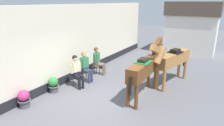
# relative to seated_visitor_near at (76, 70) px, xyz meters

# --- Properties ---
(ground_plane) EXTENTS (40.00, 40.00, 0.00)m
(ground_plane) POSITION_rel_seated_visitor_near_xyz_m (1.66, 2.61, -0.78)
(ground_plane) COLOR #56565B
(pub_facade_wall) EXTENTS (0.34, 14.00, 3.40)m
(pub_facade_wall) POSITION_rel_seated_visitor_near_xyz_m (-0.89, 1.11, 0.76)
(pub_facade_wall) COLOR beige
(pub_facade_wall) RESTS_ON ground_plane
(distant_cottage) EXTENTS (3.40, 2.60, 3.50)m
(distant_cottage) POSITION_rel_seated_visitor_near_xyz_m (3.06, 8.74, 1.02)
(distant_cottage) COLOR silver
(distant_cottage) RESTS_ON ground_plane
(seated_visitor_near) EXTENTS (0.61, 0.48, 1.39)m
(seated_visitor_near) POSITION_rel_seated_visitor_near_xyz_m (0.00, 0.00, 0.00)
(seated_visitor_near) COLOR #194C99
(seated_visitor_near) RESTS_ON ground_plane
(seated_visitor_middle) EXTENTS (0.61, 0.48, 1.39)m
(seated_visitor_middle) POSITION_rel_seated_visitor_near_xyz_m (-0.08, 0.70, 0.00)
(seated_visitor_middle) COLOR red
(seated_visitor_middle) RESTS_ON ground_plane
(seated_visitor_far) EXTENTS (0.61, 0.48, 1.39)m
(seated_visitor_far) POSITION_rel_seated_visitor_near_xyz_m (-0.08, 1.71, 0.00)
(seated_visitor_far) COLOR gold
(seated_visitor_far) RESTS_ON ground_plane
(saddled_horse_near) EXTENTS (0.50, 3.00, 2.06)m
(saddled_horse_near) POSITION_rel_seated_visitor_near_xyz_m (2.78, 0.68, 0.38)
(saddled_horse_near) COLOR brown
(saddled_horse_near) RESTS_ON ground_plane
(saddled_horse_far) EXTENTS (0.98, 2.95, 2.06)m
(saddled_horse_far) POSITION_rel_seated_visitor_near_xyz_m (3.38, 2.27, 0.38)
(saddled_horse_far) COLOR #9E6B38
(saddled_horse_far) RESTS_ON ground_plane
(flower_planter_near) EXTENTS (0.43, 0.43, 0.64)m
(flower_planter_near) POSITION_rel_seated_visitor_near_xyz_m (-0.46, -2.26, -0.44)
(flower_planter_near) COLOR #4C4C51
(flower_planter_near) RESTS_ON ground_plane
(flower_planter_middle) EXTENTS (0.43, 0.43, 0.64)m
(flower_planter_middle) POSITION_rel_seated_visitor_near_xyz_m (-0.48, -0.88, -0.44)
(flower_planter_middle) COLOR #4C4C51
(flower_planter_middle) RESTS_ON ground_plane
(spare_stool_white) EXTENTS (0.32, 0.32, 0.46)m
(spare_stool_white) POSITION_rel_seated_visitor_near_xyz_m (1.45, 3.40, -0.38)
(spare_stool_white) COLOR white
(spare_stool_white) RESTS_ON ground_plane
(satchel_bag) EXTENTS (0.30, 0.17, 0.20)m
(satchel_bag) POSITION_rel_seated_visitor_near_xyz_m (-0.36, 2.56, -0.68)
(satchel_bag) COLOR black
(satchel_bag) RESTS_ON ground_plane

